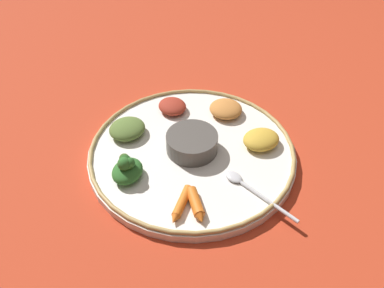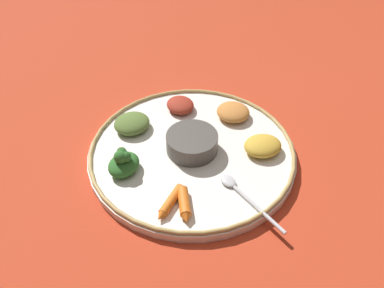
{
  "view_description": "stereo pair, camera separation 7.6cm",
  "coord_description": "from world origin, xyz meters",
  "views": [
    {
      "loc": [
        -0.54,
        0.13,
        0.54
      ],
      "look_at": [
        0.0,
        0.0,
        0.03
      ],
      "focal_mm": 36.11,
      "sensor_mm": 36.0,
      "label": 1
    },
    {
      "loc": [
        -0.56,
        0.05,
        0.54
      ],
      "look_at": [
        0.0,
        0.0,
        0.03
      ],
      "focal_mm": 36.11,
      "sensor_mm": 36.0,
      "label": 2
    }
  ],
  "objects": [
    {
      "name": "mound_lentil_yellow",
      "position": [
        -0.02,
        -0.14,
        0.03
      ],
      "size": [
        0.08,
        0.09,
        0.03
      ],
      "primitive_type": "ellipsoid",
      "rotation": [
        0.0,
        0.0,
        1.78
      ],
      "color": "gold",
      "rests_on": "platter"
    },
    {
      "name": "carrot_near_spoon",
      "position": [
        -0.14,
        0.05,
        0.02
      ],
      "size": [
        0.08,
        0.05,
        0.02
      ],
      "color": "orange",
      "rests_on": "platter"
    },
    {
      "name": "greens_pile",
      "position": [
        -0.04,
        0.13,
        0.04
      ],
      "size": [
        0.08,
        0.08,
        0.05
      ],
      "color": "#2D6628",
      "rests_on": "platter"
    },
    {
      "name": "spoon",
      "position": [
        -0.12,
        -0.08,
        0.02
      ],
      "size": [
        0.14,
        0.1,
        0.01
      ],
      "color": "silver",
      "rests_on": "platter"
    },
    {
      "name": "carrot_outer",
      "position": [
        -0.14,
        0.03,
        0.03
      ],
      "size": [
        0.07,
        0.02,
        0.02
      ],
      "color": "orange",
      "rests_on": "platter"
    },
    {
      "name": "mound_beet",
      "position": [
        0.13,
        0.01,
        0.03
      ],
      "size": [
        0.08,
        0.08,
        0.02
      ],
      "primitive_type": "ellipsoid",
      "rotation": [
        0.0,
        0.0,
        0.45
      ],
      "color": "maroon",
      "rests_on": "platter"
    },
    {
      "name": "platter_rim",
      "position": [
        0.0,
        0.0,
        0.02
      ],
      "size": [
        0.41,
        0.41,
        0.01
      ],
      "primitive_type": "torus",
      "color": "tan",
      "rests_on": "platter"
    },
    {
      "name": "mound_collards",
      "position": [
        0.08,
        0.12,
        0.03
      ],
      "size": [
        0.1,
        0.1,
        0.03
      ],
      "primitive_type": "ellipsoid",
      "rotation": [
        0.0,
        0.0,
        2.11
      ],
      "color": "#567033",
      "rests_on": "platter"
    },
    {
      "name": "platter",
      "position": [
        0.0,
        0.0,
        0.01
      ],
      "size": [
        0.41,
        0.41,
        0.02
      ],
      "primitive_type": "cylinder",
      "color": "white",
      "rests_on": "ground_plane"
    },
    {
      "name": "mound_squash",
      "position": [
        0.1,
        -0.1,
        0.03
      ],
      "size": [
        0.1,
        0.1,
        0.03
      ],
      "primitive_type": "ellipsoid",
      "rotation": [
        0.0,
        0.0,
        3.96
      ],
      "color": "#C67A38",
      "rests_on": "platter"
    },
    {
      "name": "center_bowl",
      "position": [
        0.0,
        0.0,
        0.04
      ],
      "size": [
        0.1,
        0.1,
        0.04
      ],
      "color": "#4C4742",
      "rests_on": "platter"
    },
    {
      "name": "ground_plane",
      "position": [
        0.0,
        0.0,
        0.0
      ],
      "size": [
        2.4,
        2.4,
        0.0
      ],
      "primitive_type": "plane",
      "color": "#B7381E"
    }
  ]
}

